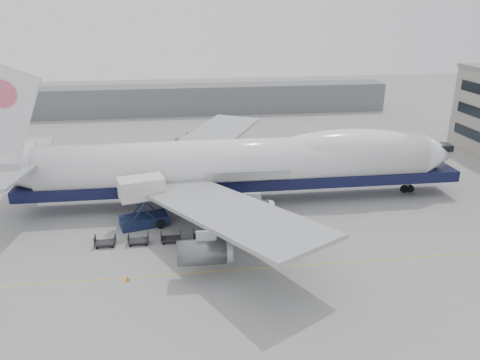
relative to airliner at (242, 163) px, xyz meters
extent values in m
plane|color=gray|center=(-0.64, -12.00, -5.62)|extent=(260.00, 260.00, 0.00)
cube|color=gold|center=(-0.64, -18.00, -5.62)|extent=(60.00, 0.15, 0.01)
cube|color=slate|center=(-10.64, 58.00, -2.12)|extent=(110.00, 8.00, 7.00)
cylinder|color=white|center=(-0.64, 0.00, 0.08)|extent=(52.00, 6.40, 6.40)
cube|color=black|center=(0.36, 0.00, -2.48)|extent=(60.00, 5.76, 1.50)
cone|color=white|center=(28.36, 0.00, 0.08)|extent=(6.00, 6.40, 6.40)
ellipsoid|color=white|center=(14.96, 0.00, 1.84)|extent=(20.67, 5.78, 4.56)
cube|color=white|center=(-29.64, 0.00, 7.58)|extent=(10.52, 0.50, 13.56)
cylinder|color=#E85A77|center=(-29.14, 0.00, 10.08)|extent=(3.40, 0.30, 3.40)
cube|color=#9EA0A3|center=(-3.64, -14.28, -0.52)|extent=(20.35, 26.74, 2.26)
cube|color=#9EA0A3|center=(-3.64, 14.28, -0.52)|extent=(20.35, 26.74, 2.26)
cylinder|color=#595B60|center=(-6.64, 19.00, -2.72)|extent=(4.80, 2.60, 2.60)
cylinder|color=#595B60|center=(-0.64, 10.00, -2.72)|extent=(4.80, 2.60, 2.60)
cylinder|color=#595B60|center=(-0.64, -10.00, -2.72)|extent=(4.80, 2.60, 2.60)
cylinder|color=#595B60|center=(-6.64, -19.00, -2.72)|extent=(4.80, 2.60, 2.60)
cylinder|color=slate|center=(24.36, 0.00, -4.37)|extent=(0.36, 0.36, 2.50)
cylinder|color=black|center=(24.36, 0.00, -5.07)|extent=(1.10, 0.45, 1.10)
cylinder|color=slate|center=(-3.64, -3.00, -4.37)|extent=(0.36, 0.36, 2.50)
cylinder|color=black|center=(-3.64, -3.00, -5.07)|extent=(1.10, 0.45, 1.10)
cylinder|color=slate|center=(-3.64, 3.00, -4.37)|extent=(0.36, 0.36, 2.50)
cylinder|color=black|center=(-3.64, 3.00, -5.07)|extent=(1.10, 0.45, 1.10)
cube|color=#172346|center=(-13.11, -6.04, -4.99)|extent=(6.26, 4.17, 1.26)
cube|color=silver|center=(-13.11, -6.04, -0.62)|extent=(5.88, 4.27, 2.53)
cube|color=#172346|center=(-13.11, -7.30, -2.82)|extent=(3.97, 1.19, 4.52)
cube|color=#172346|center=(-13.11, -4.77, -2.82)|extent=(3.97, 1.19, 4.52)
cube|color=slate|center=(-13.11, -4.20, -0.62)|extent=(3.02, 2.06, 0.15)
cylinder|color=black|center=(-15.17, -7.18, -5.11)|extent=(1.03, 0.40, 1.03)
cylinder|color=black|center=(-15.17, -4.89, -5.11)|extent=(1.03, 0.40, 1.03)
cylinder|color=black|center=(-11.04, -7.18, -5.11)|extent=(1.03, 0.40, 1.03)
cylinder|color=black|center=(-11.04, -4.89, -5.11)|extent=(1.03, 0.40, 1.03)
cone|color=#D85F0B|center=(-14.02, -18.57, -5.33)|extent=(0.38, 0.38, 0.58)
cube|color=#D85F0B|center=(-14.02, -18.57, -5.61)|extent=(0.40, 0.40, 0.03)
cube|color=#2D2D30|center=(-17.15, -10.95, -5.17)|extent=(2.30, 1.35, 0.18)
cube|color=#2D2D30|center=(-18.25, -10.95, -4.77)|extent=(0.08, 1.35, 0.90)
cube|color=#2D2D30|center=(-16.05, -10.95, -4.77)|extent=(0.08, 1.35, 0.90)
cylinder|color=black|center=(-18.00, -11.50, -5.47)|extent=(0.30, 0.12, 0.30)
cylinder|color=black|center=(-18.00, -10.40, -5.47)|extent=(0.30, 0.12, 0.30)
cylinder|color=black|center=(-16.30, -11.50, -5.47)|extent=(0.30, 0.12, 0.30)
cylinder|color=black|center=(-16.30, -10.40, -5.47)|extent=(0.30, 0.12, 0.30)
cube|color=#2D2D30|center=(-13.47, -10.95, -5.17)|extent=(2.30, 1.35, 0.18)
cube|color=#2D2D30|center=(-14.57, -10.95, -4.77)|extent=(0.08, 1.35, 0.90)
cube|color=#2D2D30|center=(-12.37, -10.95, -4.77)|extent=(0.08, 1.35, 0.90)
cylinder|color=black|center=(-14.32, -11.50, -5.47)|extent=(0.30, 0.12, 0.30)
cylinder|color=black|center=(-14.32, -10.40, -5.47)|extent=(0.30, 0.12, 0.30)
cylinder|color=black|center=(-12.62, -11.50, -5.47)|extent=(0.30, 0.12, 0.30)
cylinder|color=black|center=(-12.62, -10.40, -5.47)|extent=(0.30, 0.12, 0.30)
cube|color=#2D2D30|center=(-9.78, -10.95, -5.17)|extent=(2.30, 1.35, 0.18)
cube|color=#2D2D30|center=(-10.88, -10.95, -4.77)|extent=(0.08, 1.35, 0.90)
cube|color=#2D2D30|center=(-8.68, -10.95, -4.77)|extent=(0.08, 1.35, 0.90)
cylinder|color=black|center=(-10.63, -11.50, -5.47)|extent=(0.30, 0.12, 0.30)
cylinder|color=black|center=(-10.63, -10.40, -5.47)|extent=(0.30, 0.12, 0.30)
cylinder|color=black|center=(-8.93, -11.50, -5.47)|extent=(0.30, 0.12, 0.30)
cylinder|color=black|center=(-8.93, -10.40, -5.47)|extent=(0.30, 0.12, 0.30)
cube|color=#2D2D30|center=(-6.10, -10.95, -5.17)|extent=(2.30, 1.35, 0.18)
cube|color=#2D2D30|center=(-7.20, -10.95, -4.77)|extent=(0.08, 1.35, 0.90)
cube|color=#2D2D30|center=(-5.00, -10.95, -4.77)|extent=(0.08, 1.35, 0.90)
cylinder|color=black|center=(-6.95, -11.50, -5.47)|extent=(0.30, 0.12, 0.30)
cylinder|color=black|center=(-6.95, -10.40, -5.47)|extent=(0.30, 0.12, 0.30)
cylinder|color=black|center=(-5.25, -11.50, -5.47)|extent=(0.30, 0.12, 0.30)
cylinder|color=black|center=(-5.25, -10.40, -5.47)|extent=(0.30, 0.12, 0.30)
cube|color=#2D2D30|center=(-2.41, -10.95, -5.17)|extent=(2.30, 1.35, 0.18)
cube|color=#2D2D30|center=(-3.51, -10.95, -4.77)|extent=(0.08, 1.35, 0.90)
cube|color=#2D2D30|center=(-1.31, -10.95, -4.77)|extent=(0.08, 1.35, 0.90)
cylinder|color=black|center=(-3.26, -11.50, -5.47)|extent=(0.30, 0.12, 0.30)
cylinder|color=black|center=(-3.26, -10.40, -5.47)|extent=(0.30, 0.12, 0.30)
cylinder|color=black|center=(-1.56, -11.50, -5.47)|extent=(0.30, 0.12, 0.30)
cylinder|color=black|center=(-1.56, -10.40, -5.47)|extent=(0.30, 0.12, 0.30)
camera|label=1|loc=(-8.27, -59.61, 19.97)|focal=35.00mm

